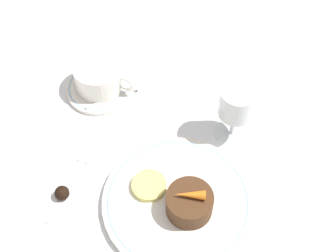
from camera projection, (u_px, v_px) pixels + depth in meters
The scene contains 11 objects.
ground_plane at pixel (180, 198), 0.78m from camera, with size 3.00×3.00×0.00m, color white.
dinner_plate at pixel (178, 202), 0.77m from camera, with size 0.25×0.25×0.01m.
saucer at pixel (101, 87), 0.92m from camera, with size 0.14×0.14×0.01m.
coffee_cup at pixel (99, 75), 0.89m from camera, with size 0.12×0.10×0.05m.
spoon at pixel (120, 94), 0.90m from camera, with size 0.08×0.10×0.00m.
wine_glass at pixel (237, 106), 0.79m from camera, with size 0.06×0.06×0.12m.
fork at pixel (77, 169), 0.81m from camera, with size 0.02×0.17×0.01m.
dessert_cake at pixel (189, 203), 0.74m from camera, with size 0.08×0.08×0.04m.
carrot_garnish at pixel (190, 195), 0.72m from camera, with size 0.05×0.03×0.02m.
pineapple_slice at pixel (149, 186), 0.78m from camera, with size 0.06×0.06×0.01m.
chocolate_truffle at pixel (62, 193), 0.77m from camera, with size 0.02×0.02×0.02m.
Camera 1 is at (0.12, -0.34, 0.70)m, focal length 50.00 mm.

